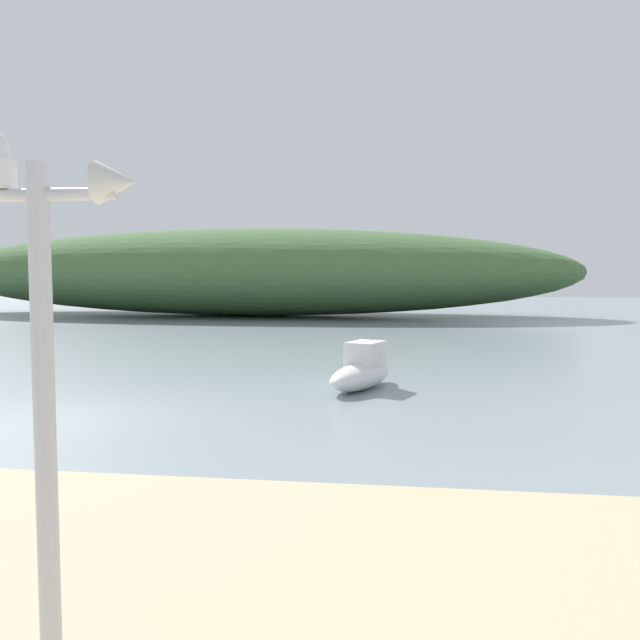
# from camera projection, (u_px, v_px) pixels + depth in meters

# --- Properties ---
(ground_plane) EXTENTS (120.00, 120.00, 0.00)m
(ground_plane) POSITION_uv_depth(u_px,v_px,m) (55.00, 421.00, 12.34)
(ground_plane) COLOR gray
(distant_hill) EXTENTS (39.19, 10.81, 5.19)m
(distant_hill) POSITION_uv_depth(u_px,v_px,m) (248.00, 272.00, 41.21)
(distant_hill) COLOR #476B3D
(distant_hill) RESTS_ON ground
(motorboat_mid_channel) EXTENTS (1.71, 2.83, 1.07)m
(motorboat_mid_channel) POSITION_uv_depth(u_px,v_px,m) (362.00, 371.00, 15.69)
(motorboat_mid_channel) COLOR white
(motorboat_mid_channel) RESTS_ON ground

